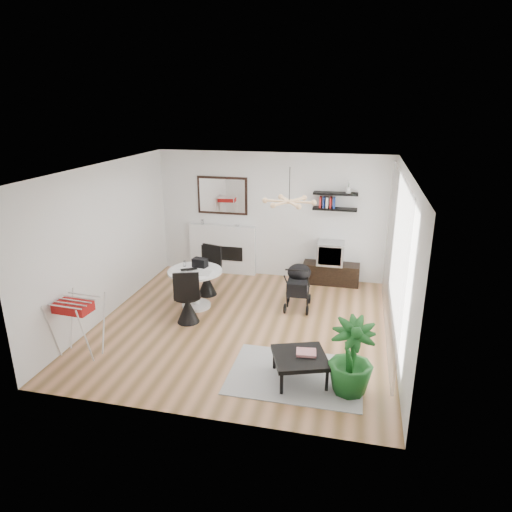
% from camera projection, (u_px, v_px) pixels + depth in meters
% --- Properties ---
extents(floor, '(5.00, 5.00, 0.00)m').
position_uv_depth(floor, '(244.00, 325.00, 7.92)').
color(floor, brown).
rests_on(floor, ground).
extents(ceiling, '(5.00, 5.00, 0.00)m').
position_uv_depth(ceiling, '(242.00, 168.00, 7.05)').
color(ceiling, white).
rests_on(ceiling, wall_back).
extents(wall_back, '(5.00, 0.00, 5.00)m').
position_uv_depth(wall_back, '(272.00, 216.00, 9.79)').
color(wall_back, white).
rests_on(wall_back, floor).
extents(wall_left, '(0.00, 5.00, 5.00)m').
position_uv_depth(wall_left, '(106.00, 241.00, 8.01)').
color(wall_left, white).
rests_on(wall_left, floor).
extents(wall_right, '(0.00, 5.00, 5.00)m').
position_uv_depth(wall_right, '(401.00, 263.00, 6.96)').
color(wall_right, white).
rests_on(wall_right, floor).
extents(sheer_curtain, '(0.04, 3.60, 2.60)m').
position_uv_depth(sheer_curtain, '(394.00, 258.00, 7.16)').
color(sheer_curtain, white).
rests_on(sheer_curtain, wall_right).
extents(fireplace, '(1.50, 0.17, 2.16)m').
position_uv_depth(fireplace, '(223.00, 243.00, 10.17)').
color(fireplace, white).
rests_on(fireplace, floor).
extents(shelf_lower, '(0.90, 0.25, 0.04)m').
position_uv_depth(shelf_lower, '(335.00, 209.00, 9.31)').
color(shelf_lower, black).
rests_on(shelf_lower, wall_back).
extents(shelf_upper, '(0.90, 0.25, 0.04)m').
position_uv_depth(shelf_upper, '(336.00, 193.00, 9.21)').
color(shelf_upper, black).
rests_on(shelf_upper, wall_back).
extents(pendant_lamp, '(0.90, 0.90, 0.10)m').
position_uv_depth(pendant_lamp, '(289.00, 202.00, 7.36)').
color(pendant_lamp, tan).
rests_on(pendant_lamp, ceiling).
extents(tv_console, '(1.17, 0.41, 0.44)m').
position_uv_depth(tv_console, '(331.00, 273.00, 9.68)').
color(tv_console, black).
rests_on(tv_console, floor).
extents(crt_tv, '(0.54, 0.47, 0.47)m').
position_uv_depth(crt_tv, '(330.00, 253.00, 9.53)').
color(crt_tv, '#B5B5B7').
rests_on(crt_tv, tv_console).
extents(dining_table, '(1.01, 1.01, 0.73)m').
position_uv_depth(dining_table, '(195.00, 283.00, 8.47)').
color(dining_table, white).
rests_on(dining_table, floor).
extents(laptop, '(0.37, 0.33, 0.02)m').
position_uv_depth(laptop, '(189.00, 270.00, 8.35)').
color(laptop, black).
rests_on(laptop, dining_table).
extents(black_bag, '(0.30, 0.22, 0.16)m').
position_uv_depth(black_bag, '(200.00, 263.00, 8.55)').
color(black_bag, black).
rests_on(black_bag, dining_table).
extents(newspaper, '(0.35, 0.29, 0.01)m').
position_uv_depth(newspaper, '(202.00, 273.00, 8.25)').
color(newspaper, silver).
rests_on(newspaper, dining_table).
extents(drinking_glass, '(0.06, 0.06, 0.10)m').
position_uv_depth(drinking_glass, '(185.00, 264.00, 8.59)').
color(drinking_glass, white).
rests_on(drinking_glass, dining_table).
extents(chair_far, '(0.50, 0.52, 0.99)m').
position_uv_depth(chair_far, '(208.00, 279.00, 9.10)').
color(chair_far, black).
rests_on(chair_far, floor).
extents(chair_near, '(0.52, 0.54, 1.00)m').
position_uv_depth(chair_near, '(188.00, 306.00, 7.92)').
color(chair_near, black).
rests_on(chair_near, floor).
extents(drying_rack, '(0.65, 0.61, 0.92)m').
position_uv_depth(drying_rack, '(78.00, 326.00, 6.84)').
color(drying_rack, white).
rests_on(drying_rack, floor).
extents(stroller, '(0.48, 0.76, 0.91)m').
position_uv_depth(stroller, '(298.00, 287.00, 8.51)').
color(stroller, black).
rests_on(stroller, floor).
extents(rug, '(1.87, 1.35, 0.01)m').
position_uv_depth(rug, '(296.00, 375.00, 6.45)').
color(rug, gray).
rests_on(rug, floor).
extents(coffee_table, '(0.91, 0.91, 0.37)m').
position_uv_depth(coffee_table, '(300.00, 358.00, 6.26)').
color(coffee_table, black).
rests_on(coffee_table, rug).
extents(magazines, '(0.30, 0.24, 0.04)m').
position_uv_depth(magazines, '(306.00, 353.00, 6.28)').
color(magazines, '#C7313D').
rests_on(magazines, coffee_table).
extents(potted_plant, '(0.64, 0.64, 1.05)m').
position_uv_depth(potted_plant, '(351.00, 357.00, 5.93)').
color(potted_plant, '#18551D').
rests_on(potted_plant, floor).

